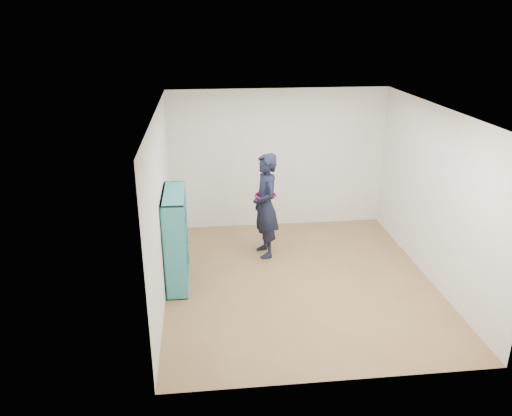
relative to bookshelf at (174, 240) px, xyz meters
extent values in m
plane|color=olive|center=(1.86, -0.17, -0.70)|extent=(4.50, 4.50, 0.00)
plane|color=white|center=(1.86, -0.17, 1.90)|extent=(4.50, 4.50, 0.00)
cube|color=white|center=(-0.14, -0.17, 0.60)|extent=(0.02, 4.50, 2.60)
cube|color=white|center=(3.86, -0.17, 0.60)|extent=(0.02, 4.50, 2.60)
cube|color=white|center=(1.86, 2.08, 0.60)|extent=(4.00, 0.02, 2.60)
cube|color=white|center=(1.86, -2.42, 0.60)|extent=(4.00, 0.02, 2.60)
cube|color=teal|center=(0.03, -0.52, 0.02)|extent=(0.31, 0.02, 1.44)
cube|color=teal|center=(0.03, 0.54, 0.02)|extent=(0.31, 0.02, 1.44)
cube|color=teal|center=(0.03, 0.01, -0.69)|extent=(0.31, 1.08, 0.02)
cube|color=teal|center=(0.03, 0.01, 0.72)|extent=(0.31, 1.08, 0.02)
cube|color=teal|center=(-0.12, 0.01, 0.02)|extent=(0.02, 1.08, 1.44)
cube|color=teal|center=(0.03, -0.16, 0.02)|extent=(0.29, 0.02, 1.39)
cube|color=teal|center=(0.03, 0.18, 0.02)|extent=(0.29, 0.02, 1.39)
cube|color=teal|center=(0.03, 0.01, -0.33)|extent=(0.29, 1.03, 0.02)
cube|color=teal|center=(0.03, 0.01, 0.02)|extent=(0.29, 1.03, 0.02)
cube|color=teal|center=(0.03, 0.01, 0.36)|extent=(0.29, 1.03, 0.02)
cube|color=beige|center=(0.04, -0.34, -0.63)|extent=(0.20, 0.13, 0.08)
cube|color=black|center=(0.05, -0.39, -0.21)|extent=(0.16, 0.14, 0.22)
cube|color=maroon|center=(0.05, -0.39, 0.13)|extent=(0.16, 0.14, 0.21)
cube|color=silver|center=(0.04, -0.34, 0.41)|extent=(0.20, 0.13, 0.08)
cube|color=navy|center=(0.05, -0.04, -0.58)|extent=(0.16, 0.14, 0.18)
cube|color=brown|center=(0.05, -0.04, -0.22)|extent=(0.16, 0.14, 0.19)
cube|color=#BFB28C|center=(0.04, 0.00, 0.07)|extent=(0.20, 0.13, 0.08)
cube|color=#26594C|center=(0.05, -0.04, 0.50)|extent=(0.16, 0.14, 0.26)
cube|color=beige|center=(0.05, 0.30, -0.56)|extent=(0.16, 0.14, 0.21)
cube|color=black|center=(0.04, 0.35, -0.28)|extent=(0.20, 0.13, 0.08)
cube|color=maroon|center=(0.05, 0.30, 0.12)|extent=(0.16, 0.14, 0.18)
cube|color=silver|center=(0.05, 0.30, 0.47)|extent=(0.16, 0.14, 0.19)
imported|color=black|center=(1.46, 0.80, 0.18)|extent=(0.53, 0.71, 1.76)
torus|color=#960B3E|center=(1.46, 0.80, 0.36)|extent=(0.42, 0.42, 0.04)
cube|color=silver|center=(1.30, 0.85, 0.29)|extent=(0.03, 0.09, 0.12)
cube|color=black|center=(1.30, 0.85, 0.29)|extent=(0.03, 0.08, 0.12)
camera|label=1|loc=(0.46, -6.77, 3.10)|focal=35.00mm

